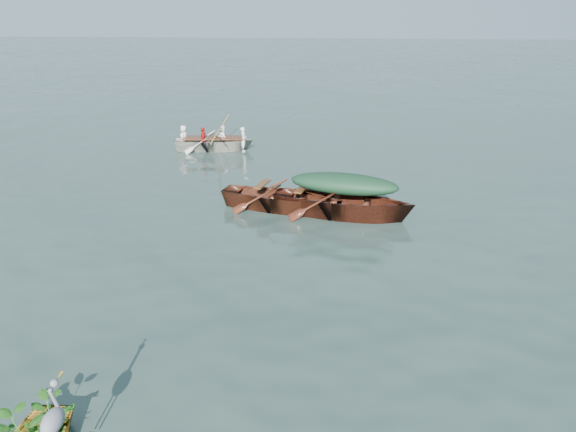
# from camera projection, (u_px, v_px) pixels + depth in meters

# --- Properties ---
(ground) EXTENTS (140.00, 140.00, 0.00)m
(ground) POSITION_uv_depth(u_px,v_px,m) (233.00, 315.00, 9.93)
(ground) COLOR #30433B
(ground) RESTS_ON ground
(green_tarp_boat) EXTENTS (5.22, 2.55, 1.21)m
(green_tarp_boat) POSITION_uv_depth(u_px,v_px,m) (343.00, 216.00, 14.39)
(green_tarp_boat) COLOR #542513
(green_tarp_boat) RESTS_ON ground
(open_wooden_boat) EXTENTS (4.74, 2.45, 1.07)m
(open_wooden_boat) POSITION_uv_depth(u_px,v_px,m) (282.00, 210.00, 14.82)
(open_wooden_boat) COLOR #532014
(open_wooden_boat) RESTS_ON ground
(rowed_boat) EXTENTS (4.10, 1.55, 0.94)m
(rowed_boat) POSITION_uv_depth(u_px,v_px,m) (214.00, 150.00, 20.53)
(rowed_boat) COLOR beige
(rowed_boat) RESTS_ON ground
(green_tarp_cover) EXTENTS (2.87, 1.40, 0.52)m
(green_tarp_cover) POSITION_uv_depth(u_px,v_px,m) (344.00, 184.00, 14.07)
(green_tarp_cover) COLOR #13301E
(green_tarp_cover) RESTS_ON green_tarp_boat
(thwart_benches) EXTENTS (2.40, 1.36, 0.04)m
(thwart_benches) POSITION_uv_depth(u_px,v_px,m) (282.00, 190.00, 14.62)
(thwart_benches) COLOR #4F2B12
(thwart_benches) RESTS_ON open_wooden_boat
(heron) EXTENTS (0.29, 0.41, 0.92)m
(heron) POSITION_uv_depth(u_px,v_px,m) (55.00, 431.00, 6.14)
(heron) COLOR gray
(heron) RESTS_ON yellow_dinghy
(dinghy_weeds) EXTENTS (0.73, 0.93, 0.60)m
(dinghy_weeds) POSITION_uv_depth(u_px,v_px,m) (32.00, 410.00, 6.69)
(dinghy_weeds) COLOR #1B6019
(dinghy_weeds) RESTS_ON yellow_dinghy
(rowers) EXTENTS (2.89, 1.32, 0.76)m
(rowers) POSITION_uv_depth(u_px,v_px,m) (213.00, 127.00, 20.22)
(rowers) COLOR white
(rowers) RESTS_ON rowed_boat
(oars) EXTENTS (0.82, 2.64, 0.06)m
(oars) POSITION_uv_depth(u_px,v_px,m) (214.00, 137.00, 20.34)
(oars) COLOR olive
(oars) RESTS_ON rowed_boat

